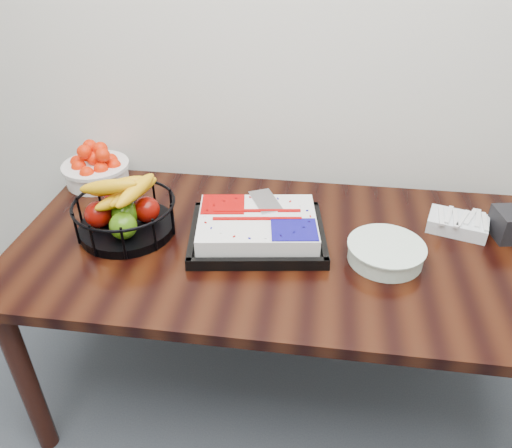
# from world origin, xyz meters

# --- Properties ---
(table) EXTENTS (1.80, 0.90, 0.75)m
(table) POSITION_xyz_m (0.00, 2.00, 0.66)
(table) COLOR black
(table) RESTS_ON ground
(cake_tray) EXTENTS (0.50, 0.42, 0.09)m
(cake_tray) POSITION_xyz_m (-0.07, 2.02, 0.79)
(cake_tray) COLOR black
(cake_tray) RESTS_ON table
(tangerine_bowl) EXTENTS (0.27, 0.27, 0.17)m
(tangerine_bowl) POSITION_xyz_m (-0.78, 2.33, 0.82)
(tangerine_bowl) COLOR white
(tangerine_bowl) RESTS_ON table
(fruit_basket) EXTENTS (0.35, 0.35, 0.19)m
(fruit_basket) POSITION_xyz_m (-0.53, 2.00, 0.83)
(fruit_basket) COLOR black
(fruit_basket) RESTS_ON table
(plate_stack) EXTENTS (0.25, 0.25, 0.06)m
(plate_stack) POSITION_xyz_m (0.35, 1.95, 0.78)
(plate_stack) COLOR white
(plate_stack) RESTS_ON table
(fork_bag) EXTENTS (0.23, 0.18, 0.06)m
(fork_bag) POSITION_xyz_m (0.62, 2.17, 0.78)
(fork_bag) COLOR silver
(fork_bag) RESTS_ON table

